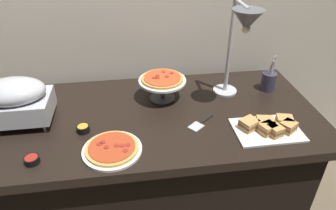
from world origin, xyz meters
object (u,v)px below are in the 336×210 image
at_px(pizza_plate_front, 112,149).
at_px(sauce_cup_far, 32,160).
at_px(heat_lamp, 243,30).
at_px(utensil_holder, 268,81).
at_px(pizza_plate_center, 162,82).
at_px(sandwich_platter, 269,127).
at_px(sauce_cup_near, 83,129).
at_px(serving_spatula, 201,123).
at_px(chafing_dish, 15,99).

height_order(pizza_plate_front, sauce_cup_far, same).
xyz_separation_m(heat_lamp, pizza_plate_front, (-0.66, -0.30, -0.41)).
relative_size(sauce_cup_far, utensil_holder, 0.30).
bearing_deg(pizza_plate_center, sandwich_platter, -38.33).
bearing_deg(pizza_plate_front, sauce_cup_near, 130.64).
bearing_deg(sandwich_platter, sauce_cup_far, -176.43).
bearing_deg(sandwich_platter, pizza_plate_center, 141.67).
bearing_deg(heat_lamp, pizza_plate_center, 162.20).
relative_size(pizza_plate_center, serving_spatula, 1.74).
relative_size(pizza_plate_center, sauce_cup_far, 4.07).
xyz_separation_m(sandwich_platter, sauce_cup_far, (-1.10, -0.07, -0.01)).
relative_size(chafing_dish, sandwich_platter, 1.02).
distance_m(pizza_plate_front, serving_spatula, 0.47).
relative_size(heat_lamp, sauce_cup_near, 8.76).
bearing_deg(pizza_plate_front, chafing_dish, 148.12).
distance_m(chafing_dish, pizza_plate_front, 0.56).
bearing_deg(sauce_cup_near, pizza_plate_front, -49.36).
height_order(sandwich_platter, utensil_holder, utensil_holder).
bearing_deg(utensil_holder, sauce_cup_near, -165.85).
bearing_deg(pizza_plate_front, utensil_holder, 25.17).
distance_m(chafing_dish, serving_spatula, 0.93).
xyz_separation_m(heat_lamp, utensil_holder, (0.26, 0.13, -0.37)).
bearing_deg(sauce_cup_far, utensil_holder, 20.00).
bearing_deg(pizza_plate_front, sandwich_platter, 3.20).
bearing_deg(heat_lamp, utensil_holder, 27.26).
bearing_deg(sandwich_platter, pizza_plate_front, -176.80).
height_order(pizza_plate_front, sauce_cup_near, sauce_cup_near).
distance_m(pizza_plate_center, utensil_holder, 0.64).
distance_m(heat_lamp, pizza_plate_center, 0.51).
height_order(pizza_plate_front, sandwich_platter, sandwich_platter).
bearing_deg(heat_lamp, serving_spatula, -145.34).
relative_size(sauce_cup_near, serving_spatula, 0.41).
bearing_deg(pizza_plate_center, sauce_cup_near, -148.87).
relative_size(pizza_plate_front, sauce_cup_far, 4.13).
height_order(pizza_plate_front, utensil_holder, utensil_holder).
xyz_separation_m(pizza_plate_center, serving_spatula, (0.16, -0.27, -0.11)).
height_order(heat_lamp, sandwich_platter, heat_lamp).
xyz_separation_m(chafing_dish, heat_lamp, (1.12, 0.01, 0.29)).
xyz_separation_m(chafing_dish, sauce_cup_near, (0.32, -0.12, -0.12)).
xyz_separation_m(pizza_plate_front, utensil_holder, (0.92, 0.43, 0.05)).
height_order(utensil_holder, serving_spatula, utensil_holder).
relative_size(heat_lamp, pizza_plate_center, 2.06).
xyz_separation_m(chafing_dish, serving_spatula, (0.91, -0.14, -0.14)).
bearing_deg(sandwich_platter, heat_lamp, 111.11).
height_order(chafing_dish, heat_lamp, heat_lamp).
relative_size(heat_lamp, utensil_holder, 2.51).
xyz_separation_m(chafing_dish, sauce_cup_far, (0.12, -0.31, -0.12)).
bearing_deg(sauce_cup_far, pizza_plate_center, 35.69).
xyz_separation_m(pizza_plate_front, serving_spatula, (0.45, 0.15, -0.01)).
bearing_deg(utensil_holder, serving_spatula, -149.25).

